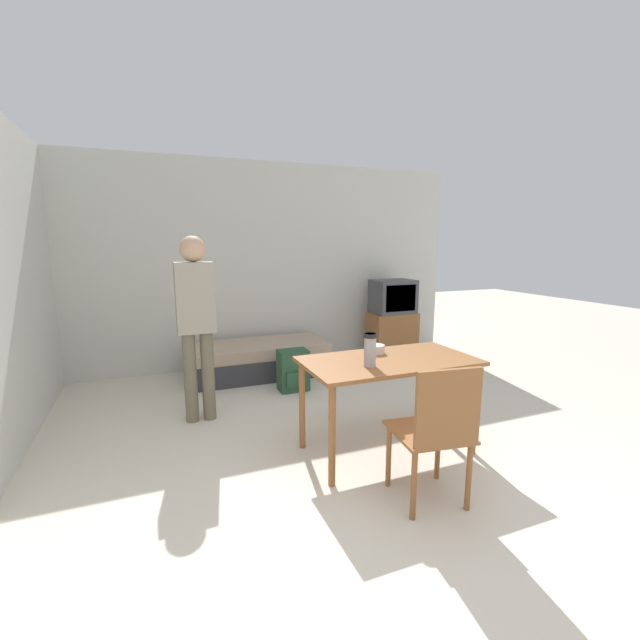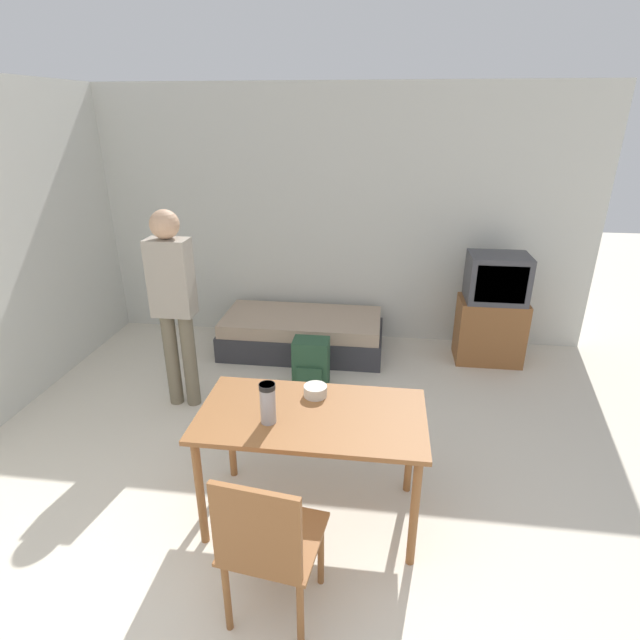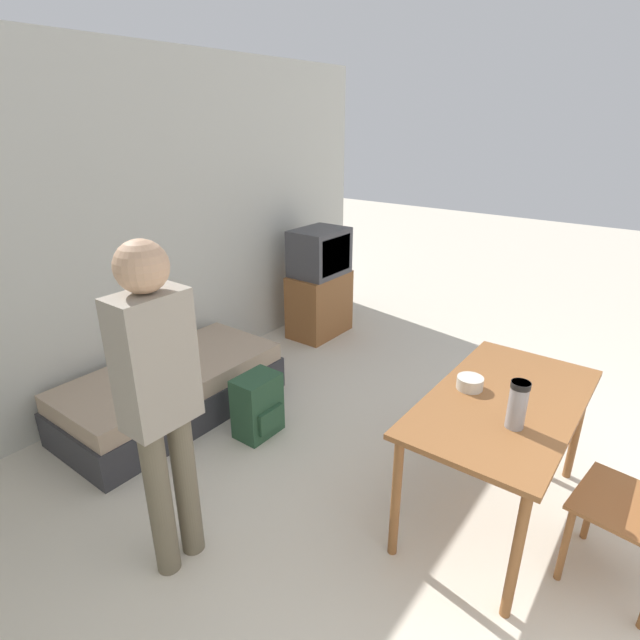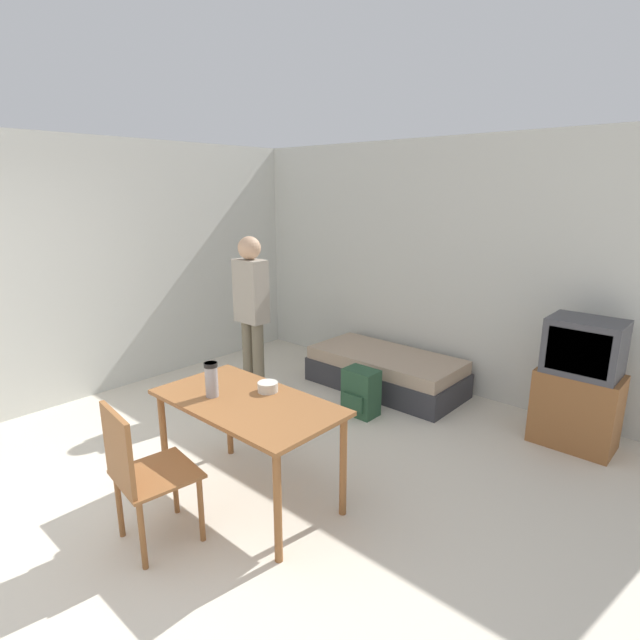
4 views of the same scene
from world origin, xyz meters
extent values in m
plane|color=beige|center=(0.00, 0.00, 0.00)|extent=(20.00, 20.00, 0.00)
cube|color=silver|center=(0.00, 4.01, 1.35)|extent=(5.78, 0.06, 2.70)
cube|color=#333338|center=(-0.13, 3.49, 0.13)|extent=(1.71, 0.81, 0.27)
cube|color=tan|center=(-0.13, 3.49, 0.34)|extent=(1.66, 0.79, 0.14)
cube|color=brown|center=(1.82, 3.53, 0.33)|extent=(0.66, 0.42, 0.67)
cube|color=#424247|center=(1.82, 3.53, 0.90)|extent=(0.58, 0.43, 0.47)
cube|color=black|center=(1.82, 3.32, 0.90)|extent=(0.47, 0.01, 0.37)
cube|color=brown|center=(0.32, 1.13, 0.75)|extent=(1.35, 0.73, 0.03)
cylinder|color=brown|center=(-0.30, 0.83, 0.37)|extent=(0.05, 0.05, 0.74)
cylinder|color=brown|center=(0.94, 0.83, 0.37)|extent=(0.05, 0.05, 0.74)
cylinder|color=brown|center=(-0.30, 1.44, 0.37)|extent=(0.05, 0.05, 0.74)
cylinder|color=brown|center=(0.94, 1.44, 0.37)|extent=(0.05, 0.05, 0.74)
cube|color=brown|center=(0.23, 0.47, 0.46)|extent=(0.51, 0.51, 0.02)
cube|color=brown|center=(0.20, 0.26, 0.71)|extent=(0.42, 0.08, 0.47)
cylinder|color=brown|center=(0.44, 0.63, 0.23)|extent=(0.04, 0.04, 0.45)
cylinder|color=brown|center=(0.07, 0.68, 0.23)|extent=(0.04, 0.04, 0.45)
cylinder|color=brown|center=(0.39, 0.26, 0.23)|extent=(0.04, 0.04, 0.45)
cylinder|color=brown|center=(0.02, 0.31, 0.23)|extent=(0.04, 0.04, 0.45)
cylinder|color=#6B604C|center=(-1.08, 2.32, 0.43)|extent=(0.12, 0.12, 0.85)
cylinder|color=#6B604C|center=(-0.92, 2.32, 0.43)|extent=(0.12, 0.12, 0.85)
cube|color=#9E9384|center=(-1.00, 2.32, 1.17)|extent=(0.34, 0.20, 0.64)
sphere|color=tan|center=(-1.00, 2.32, 1.61)|extent=(0.23, 0.23, 0.23)
cylinder|color=#99999E|center=(0.09, 1.02, 0.89)|extent=(0.09, 0.09, 0.25)
cylinder|color=black|center=(0.09, 1.02, 1.00)|extent=(0.09, 0.09, 0.03)
cylinder|color=beige|center=(0.31, 1.33, 0.80)|extent=(0.15, 0.15, 0.07)
cube|color=#284C33|center=(0.07, 2.78, 0.23)|extent=(0.33, 0.23, 0.47)
cube|color=#284C33|center=(0.07, 2.65, 0.16)|extent=(0.23, 0.03, 0.16)
camera|label=1|loc=(-1.39, -1.66, 1.68)|focal=24.00mm
camera|label=2|loc=(0.69, -1.35, 2.42)|focal=28.00mm
camera|label=3|loc=(-2.15, 0.53, 2.18)|focal=28.00mm
camera|label=4|loc=(2.82, -0.90, 2.18)|focal=28.00mm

